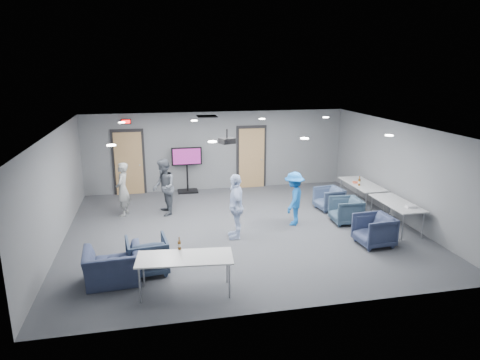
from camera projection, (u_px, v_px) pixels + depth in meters
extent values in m
plane|color=#3B3E44|center=(241.00, 229.00, 11.37)|extent=(9.00, 9.00, 0.00)
plane|color=white|center=(242.00, 128.00, 10.67)|extent=(9.00, 9.00, 0.00)
cube|color=slate|center=(218.00, 151.00, 14.80)|extent=(9.00, 0.02, 2.70)
cube|color=slate|center=(291.00, 239.00, 7.24)|extent=(9.00, 0.02, 2.70)
cube|color=slate|center=(56.00, 190.00, 10.13)|extent=(0.02, 8.00, 2.70)
cube|color=slate|center=(399.00, 171.00, 11.91)|extent=(0.02, 8.00, 2.70)
cube|color=black|center=(129.00, 162.00, 14.25)|extent=(1.06, 0.06, 2.24)
cube|color=tan|center=(129.00, 164.00, 14.22)|extent=(0.90, 0.05, 2.10)
cylinder|color=#96989E|center=(140.00, 165.00, 14.25)|extent=(0.04, 0.10, 0.04)
cube|color=black|center=(251.00, 157.00, 15.08)|extent=(1.06, 0.06, 2.24)
cube|color=tan|center=(252.00, 158.00, 15.05)|extent=(0.90, 0.05, 2.10)
cylinder|color=#96989E|center=(262.00, 159.00, 15.09)|extent=(0.04, 0.10, 0.04)
cube|color=black|center=(126.00, 122.00, 13.87)|extent=(0.32, 0.06, 0.16)
cube|color=#FF0C0C|center=(126.00, 122.00, 13.83)|extent=(0.26, 0.02, 0.11)
cube|color=black|center=(207.00, 116.00, 13.22)|extent=(0.60, 0.60, 0.03)
cylinder|color=white|center=(111.00, 145.00, 8.38)|extent=(0.18, 0.18, 0.02)
cylinder|color=white|center=(122.00, 122.00, 11.78)|extent=(0.18, 0.18, 0.02)
cylinder|color=white|center=(212.00, 142.00, 8.77)|extent=(0.18, 0.18, 0.02)
cylinder|color=white|center=(194.00, 121.00, 12.18)|extent=(0.18, 0.18, 0.02)
cylinder|color=white|center=(305.00, 138.00, 9.17)|extent=(0.18, 0.18, 0.02)
cylinder|color=white|center=(262.00, 119.00, 12.58)|extent=(0.18, 0.18, 0.02)
cylinder|color=white|center=(389.00, 135.00, 9.57)|extent=(0.18, 0.18, 0.02)
cylinder|color=white|center=(326.00, 117.00, 12.97)|extent=(0.18, 0.18, 0.02)
imported|color=gray|center=(123.00, 189.00, 12.21)|extent=(0.49, 0.63, 1.56)
imported|color=#4C525B|center=(164.00, 187.00, 12.28)|extent=(0.70, 0.85, 1.64)
imported|color=#C6D9FF|center=(236.00, 206.00, 10.61)|extent=(0.48, 1.00, 1.65)
imported|color=blue|center=(294.00, 199.00, 11.52)|extent=(0.96, 1.09, 1.46)
imported|color=#3C4C69|center=(329.00, 199.00, 12.83)|extent=(0.83, 0.81, 0.68)
imported|color=#334658|center=(346.00, 211.00, 11.72)|extent=(0.82, 0.80, 0.71)
imported|color=#313A55|center=(374.00, 230.00, 10.26)|extent=(0.87, 0.85, 0.75)
imported|color=#324056|center=(147.00, 255.00, 8.89)|extent=(0.91, 0.93, 0.76)
imported|color=#384261|center=(113.00, 266.00, 8.46)|extent=(1.16, 1.03, 0.71)
cube|color=#B9BCBE|center=(362.00, 184.00, 13.01)|extent=(0.76, 1.82, 0.03)
cylinder|color=#96989E|center=(341.00, 189.00, 13.83)|extent=(0.04, 0.04, 0.70)
cylinder|color=#96989E|center=(366.00, 204.00, 12.26)|extent=(0.04, 0.04, 0.70)
cylinder|color=#96989E|center=(358.00, 188.00, 13.95)|extent=(0.04, 0.04, 0.70)
cylinder|color=#96989E|center=(385.00, 203.00, 12.38)|extent=(0.04, 0.04, 0.70)
cube|color=#B9BCBE|center=(397.00, 203.00, 11.21)|extent=(0.71, 1.71, 0.03)
cylinder|color=#96989E|center=(371.00, 208.00, 11.99)|extent=(0.04, 0.04, 0.70)
cylinder|color=#96989E|center=(403.00, 227.00, 10.52)|extent=(0.04, 0.04, 0.70)
cylinder|color=#96989E|center=(389.00, 206.00, 12.10)|extent=(0.04, 0.04, 0.70)
cylinder|color=#96989E|center=(423.00, 226.00, 10.63)|extent=(0.04, 0.04, 0.70)
cube|color=#B9BCBE|center=(185.00, 258.00, 8.00)|extent=(1.86, 0.93, 0.03)
cylinder|color=#96989E|center=(227.00, 266.00, 8.46)|extent=(0.04, 0.04, 0.70)
cylinder|color=#96989E|center=(143.00, 270.00, 8.30)|extent=(0.04, 0.04, 0.70)
cylinder|color=#96989E|center=(230.00, 281.00, 7.90)|extent=(0.04, 0.04, 0.70)
cylinder|color=#96989E|center=(140.00, 285.00, 7.73)|extent=(0.04, 0.04, 0.70)
cylinder|color=#59330F|center=(179.00, 245.00, 8.31)|extent=(0.06, 0.06, 0.18)
cylinder|color=#59330F|center=(179.00, 239.00, 8.27)|extent=(0.02, 0.02, 0.08)
cylinder|color=beige|center=(179.00, 245.00, 8.31)|extent=(0.07, 0.07, 0.06)
cylinder|color=#59330F|center=(359.00, 182.00, 12.77)|extent=(0.07, 0.07, 0.20)
cylinder|color=#59330F|center=(360.00, 178.00, 12.73)|extent=(0.03, 0.03, 0.09)
cylinder|color=beige|center=(359.00, 182.00, 12.77)|extent=(0.08, 0.08, 0.07)
cube|color=#D45435|center=(356.00, 182.00, 13.06)|extent=(0.23, 0.18, 0.05)
cube|color=silver|center=(411.00, 206.00, 10.80)|extent=(0.27, 0.20, 0.06)
cube|color=black|center=(188.00, 191.00, 14.69)|extent=(0.68, 0.48, 0.06)
cylinder|color=black|center=(187.00, 174.00, 14.53)|extent=(0.06, 0.06, 1.16)
cube|color=black|center=(187.00, 156.00, 14.37)|extent=(1.02, 0.07, 0.60)
cube|color=#691759|center=(187.00, 156.00, 14.33)|extent=(0.92, 0.01, 0.52)
cylinder|color=black|center=(227.00, 134.00, 10.53)|extent=(0.04, 0.04, 0.22)
cube|color=black|center=(227.00, 141.00, 10.57)|extent=(0.43, 0.40, 0.14)
cylinder|color=black|center=(228.00, 142.00, 10.43)|extent=(0.08, 0.06, 0.08)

